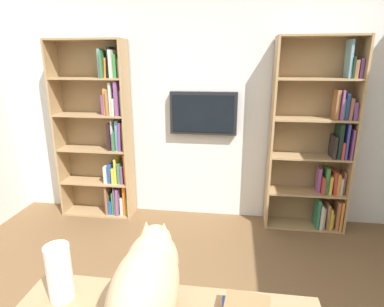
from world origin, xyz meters
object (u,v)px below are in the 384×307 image
bookshelf_left (320,146)px  wall_mounted_tv (203,113)px  bookshelf_right (103,135)px  cat (147,282)px  paper_towel_roll (59,273)px

bookshelf_left → wall_mounted_tv: 1.29m
bookshelf_right → cat: bookshelf_right is taller
bookshelf_left → cat: 2.63m
bookshelf_left → wall_mounted_tv: bearing=-3.9°
wall_mounted_tv → paper_towel_roll: size_ratio=2.78×
wall_mounted_tv → bookshelf_left: bearing=176.1°
bookshelf_right → cat: (-1.16, 2.32, -0.05)m
wall_mounted_tv → cat: size_ratio=1.09×
bookshelf_right → wall_mounted_tv: bookshelf_right is taller
bookshelf_right → bookshelf_left: bearing=-180.0°
cat → paper_towel_roll: 0.43m
bookshelf_right → wall_mounted_tv: 1.18m
bookshelf_left → paper_towel_roll: size_ratio=7.61×
cat → wall_mounted_tv: bearing=-89.6°
bookshelf_right → cat: bearing=116.6°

